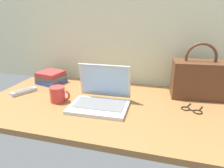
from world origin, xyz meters
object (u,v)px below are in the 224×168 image
laptop (101,97)px  handbag (198,78)px  remote_control_near (111,88)px  book_stack (51,77)px  coffee_mug (58,94)px  remote_control_far (24,91)px  eyeglasses (192,110)px

laptop → handbag: size_ratio=0.96×
remote_control_near → book_stack: bearing=178.3°
coffee_mug → remote_control_near: 0.36m
remote_control_far → eyeglasses: 1.02m
laptop → eyeglasses: bearing=7.7°
remote_control_near → coffee_mug: bearing=-132.8°
coffee_mug → eyeglasses: size_ratio=0.94×
coffee_mug → remote_control_far: bearing=168.5°
remote_control_near → eyeglasses: remote_control_near is taller
book_stack → coffee_mug: bearing=-52.5°
coffee_mug → book_stack: (-0.21, 0.28, -0.00)m
remote_control_far → laptop: bearing=-3.9°
laptop → coffee_mug: (-0.25, -0.02, -0.00)m
remote_control_far → book_stack: 0.23m
laptop → eyeglasses: 0.49m
remote_control_near → remote_control_far: size_ratio=0.99×
laptop → coffee_mug: 0.25m
laptop → handbag: handbag is taller
laptop → remote_control_near: bearing=92.1°
remote_control_near → eyeglasses: 0.52m
laptop → eyeglasses: size_ratio=2.42×
laptop → eyeglasses: laptop is taller
laptop → coffee_mug: laptop is taller
eyeglasses → book_stack: bearing=168.6°
laptop → remote_control_near: (-0.01, 0.24, -0.03)m
remote_control_near → eyeglasses: bearing=-19.7°
laptop → book_stack: size_ratio=1.56×
handbag → book_stack: bearing=-178.9°
remote_control_far → handbag: handbag is taller
laptop → book_stack: (-0.46, 0.26, -0.00)m
remote_control_near → book_stack: 0.46m
laptop → coffee_mug: size_ratio=2.59×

